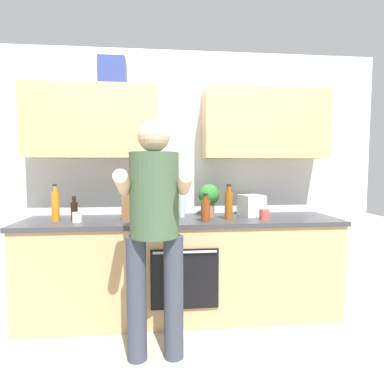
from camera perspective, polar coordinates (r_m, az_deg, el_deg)
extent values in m
plane|color=#B2A893|center=(3.18, -1.63, -20.97)|extent=(12.00, 12.00, 0.00)
cube|color=silver|center=(3.24, -2.15, 2.38)|extent=(4.00, 0.06, 2.50)
cube|color=tan|center=(3.12, -17.21, 11.76)|extent=(1.19, 0.32, 0.65)
cube|color=tan|center=(3.23, 12.80, 11.59)|extent=(1.19, 0.32, 0.65)
cylinder|color=silver|center=(3.26, 10.44, 18.28)|extent=(0.25, 0.25, 0.10)
cube|color=navy|center=(3.19, -13.95, 19.94)|extent=(0.24, 0.20, 0.25)
cube|color=tan|center=(3.03, -1.65, -13.59)|extent=(2.80, 0.60, 0.86)
cube|color=#38383D|center=(2.92, -1.67, -5.15)|extent=(2.84, 0.64, 0.04)
cube|color=black|center=(2.72, -1.28, -15.21)|extent=(0.56, 0.02, 0.50)
cylinder|color=silver|center=(2.63, -1.25, -10.66)|extent=(0.52, 0.02, 0.02)
cylinder|color=#383D4C|center=(2.41, -9.82, -18.20)|extent=(0.14, 0.14, 0.89)
cylinder|color=#383D4C|center=(2.40, -3.29, -18.18)|extent=(0.14, 0.14, 0.89)
cylinder|color=#3F593F|center=(2.22, -6.72, -0.48)|extent=(0.34, 0.34, 0.58)
sphere|color=#D8AD8C|center=(2.23, -6.81, 9.86)|extent=(0.22, 0.22, 0.22)
cylinder|color=#D8AD8C|center=(2.11, -12.23, 1.56)|extent=(0.09, 0.31, 0.19)
cylinder|color=#D8AD8C|center=(2.10, -1.33, 1.65)|extent=(0.09, 0.31, 0.19)
cylinder|color=#8C4C14|center=(2.88, 6.54, -2.43)|extent=(0.07, 0.07, 0.25)
cylinder|color=#8C4C14|center=(2.86, 6.56, 0.53)|extent=(0.04, 0.04, 0.05)
cylinder|color=black|center=(2.86, 6.57, 1.23)|extent=(0.04, 0.04, 0.02)
cylinder|color=#198C33|center=(3.05, -8.31, -1.82)|extent=(0.08, 0.08, 0.27)
cylinder|color=#198C33|center=(3.04, -8.35, 1.32)|extent=(0.03, 0.03, 0.06)
cylinder|color=black|center=(3.03, -8.35, 2.03)|extent=(0.03, 0.03, 0.01)
cylinder|color=black|center=(3.01, -20.18, -3.22)|extent=(0.06, 0.06, 0.16)
cylinder|color=black|center=(3.00, -20.23, -1.35)|extent=(0.03, 0.03, 0.04)
cylinder|color=black|center=(3.00, -20.25, -0.83)|extent=(0.04, 0.04, 0.02)
cylinder|color=orange|center=(3.01, -23.10, -2.38)|extent=(0.07, 0.07, 0.25)
cylinder|color=orange|center=(3.00, -23.19, 0.52)|extent=(0.03, 0.03, 0.05)
cylinder|color=black|center=(3.00, -23.21, 1.14)|extent=(0.04, 0.04, 0.02)
cylinder|color=silver|center=(2.98, -1.88, -2.41)|extent=(0.05, 0.05, 0.22)
cylinder|color=silver|center=(2.97, -1.89, 0.33)|extent=(0.02, 0.02, 0.06)
cylinder|color=black|center=(2.96, -1.89, 1.04)|extent=(0.02, 0.02, 0.01)
cylinder|color=brown|center=(2.75, 2.41, -3.37)|extent=(0.08, 0.08, 0.19)
cylinder|color=brown|center=(2.74, 2.42, -1.04)|extent=(0.04, 0.04, 0.04)
cylinder|color=black|center=(2.73, 2.42, -0.43)|extent=(0.04, 0.04, 0.02)
cylinder|color=slate|center=(3.04, -4.47, -3.50)|extent=(0.07, 0.07, 0.09)
cylinder|color=#BF4C47|center=(2.91, 12.70, -3.94)|extent=(0.08, 0.08, 0.10)
cylinder|color=white|center=(2.90, -19.75, -4.24)|extent=(0.08, 0.08, 0.08)
cube|color=brown|center=(2.91, -11.30, -2.64)|extent=(0.10, 0.14, 0.22)
cylinder|color=black|center=(2.88, -11.68, 0.11)|extent=(0.02, 0.02, 0.06)
cylinder|color=black|center=(2.92, -11.02, 0.17)|extent=(0.02, 0.02, 0.06)
cylinder|color=#9E6647|center=(3.02, 3.01, -3.20)|extent=(0.10, 0.10, 0.13)
sphere|color=#2D6B28|center=(3.01, 3.02, -0.46)|extent=(0.20, 0.20, 0.20)
cube|color=silver|center=(3.12, 10.49, -2.35)|extent=(0.24, 0.26, 0.20)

